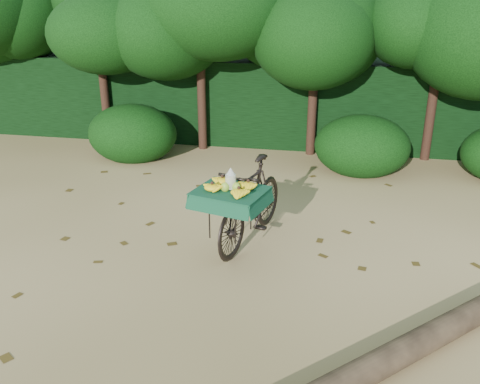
# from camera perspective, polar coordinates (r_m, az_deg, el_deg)

# --- Properties ---
(ground) EXTENTS (80.00, 80.00, 0.00)m
(ground) POSITION_cam_1_polar(r_m,az_deg,el_deg) (5.99, -0.60, -10.21)
(ground) COLOR tan
(ground) RESTS_ON ground
(vendor_bicycle) EXTENTS (1.12, 1.99, 1.14)m
(vendor_bicycle) POSITION_cam_1_polar(r_m,az_deg,el_deg) (6.69, 1.17, -1.11)
(vendor_bicycle) COLOR black
(vendor_bicycle) RESTS_ON ground
(fallen_log) EXTENTS (2.73, 2.69, 0.26)m
(fallen_log) POSITION_cam_1_polar(r_m,az_deg,el_deg) (4.94, 16.71, -17.35)
(fallen_log) COLOR brown
(fallen_log) RESTS_ON ground
(hedge_backdrop) EXTENTS (26.00, 1.80, 1.80)m
(hedge_backdrop) POSITION_cam_1_polar(r_m,az_deg,el_deg) (11.56, 5.93, 10.19)
(hedge_backdrop) COLOR black
(hedge_backdrop) RESTS_ON ground
(tree_row) EXTENTS (14.50, 2.00, 4.00)m
(tree_row) POSITION_cam_1_polar(r_m,az_deg,el_deg) (10.69, 2.12, 15.34)
(tree_row) COLOR black
(tree_row) RESTS_ON ground
(bush_clumps) EXTENTS (8.80, 1.70, 0.90)m
(bush_clumps) POSITION_cam_1_polar(r_m,az_deg,el_deg) (9.69, 7.58, 5.15)
(bush_clumps) COLOR black
(bush_clumps) RESTS_ON ground
(leaf_litter) EXTENTS (7.00, 7.30, 0.01)m
(leaf_litter) POSITION_cam_1_polar(r_m,az_deg,el_deg) (6.54, 0.58, -7.23)
(leaf_litter) COLOR #483613
(leaf_litter) RESTS_ON ground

